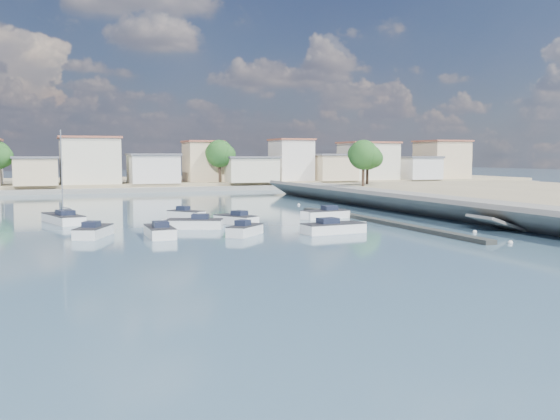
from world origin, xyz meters
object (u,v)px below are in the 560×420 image
at_px(motorboat_a, 159,232).
at_px(motorboat_e, 95,232).
at_px(sailboat, 62,218).
at_px(motorboat_c, 192,224).
at_px(motorboat_g, 188,215).
at_px(motorboat_b, 246,230).
at_px(motorboat_h, 336,228).
at_px(motorboat_f, 234,220).
at_px(motorboat_d, 323,215).

height_order(motorboat_a, motorboat_e, same).
bearing_deg(sailboat, motorboat_c, -40.72).
xyz_separation_m(motorboat_g, sailboat, (-12.00, 0.69, 0.03)).
xyz_separation_m(motorboat_b, motorboat_h, (7.44, -1.22, 0.00)).
distance_m(motorboat_e, motorboat_h, 19.47).
bearing_deg(motorboat_f, motorboat_a, -140.63).
bearing_deg(motorboat_c, motorboat_e, -162.71).
bearing_deg(motorboat_f, motorboat_g, 116.65).
bearing_deg(motorboat_d, motorboat_c, -164.94).
height_order(motorboat_c, motorboat_e, same).
bearing_deg(motorboat_h, motorboat_b, 170.68).
bearing_deg(motorboat_e, sailboat, 100.27).
bearing_deg(motorboat_g, sailboat, 176.71).
height_order(motorboat_c, motorboat_g, same).
height_order(motorboat_d, motorboat_h, same).
distance_m(motorboat_c, motorboat_g, 8.50).
relative_size(motorboat_e, motorboat_h, 0.84).
relative_size(motorboat_b, sailboat, 0.42).
distance_m(motorboat_e, motorboat_g, 14.78).
height_order(motorboat_b, motorboat_g, same).
xyz_separation_m(motorboat_c, motorboat_e, (-8.41, -2.62, -0.00)).
xyz_separation_m(motorboat_b, motorboat_c, (-3.03, 6.10, 0.00)).
bearing_deg(motorboat_b, motorboat_f, 79.80).
distance_m(motorboat_b, motorboat_e, 11.97).
height_order(motorboat_b, motorboat_c, same).
bearing_deg(motorboat_d, motorboat_a, -155.25).
xyz_separation_m(motorboat_a, sailboat, (-6.89, 13.52, 0.03)).
relative_size(motorboat_a, motorboat_c, 1.01).
distance_m(motorboat_a, motorboat_e, 5.11).
height_order(motorboat_e, motorboat_h, same).
xyz_separation_m(motorboat_h, sailboat, (-21.01, 16.39, 0.03)).
height_order(motorboat_b, motorboat_h, same).
distance_m(motorboat_b, motorboat_c, 6.82).
relative_size(motorboat_c, motorboat_e, 1.06).
bearing_deg(motorboat_c, motorboat_g, 80.04).
bearing_deg(motorboat_g, motorboat_f, -63.35).
bearing_deg(motorboat_e, motorboat_b, -16.93).
bearing_deg(motorboat_e, motorboat_d, 15.88).
distance_m(motorboat_b, motorboat_h, 7.54).
bearing_deg(motorboat_a, motorboat_c, 50.72).
xyz_separation_m(motorboat_f, motorboat_h, (5.94, -9.59, 0.00)).
distance_m(motorboat_d, sailboat, 25.52).
relative_size(motorboat_e, sailboat, 0.56).
height_order(motorboat_d, sailboat, sailboat).
bearing_deg(motorboat_a, motorboat_g, 68.26).
xyz_separation_m(motorboat_d, motorboat_f, (-9.92, -1.63, 0.00)).
distance_m(motorboat_f, motorboat_g, 6.84).
height_order(motorboat_a, motorboat_c, same).
bearing_deg(motorboat_f, sailboat, 155.70).
distance_m(motorboat_f, sailboat, 16.54).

